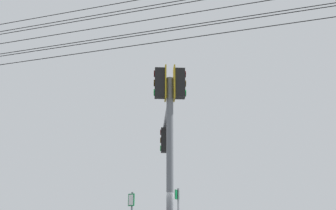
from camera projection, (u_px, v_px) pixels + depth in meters
signal_mast_assembly at (168, 132)px, 11.79m from camera, size 1.12×5.90×6.20m
overhead_wire_span at (202, 11)px, 11.61m from camera, size 22.20×5.67×1.79m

